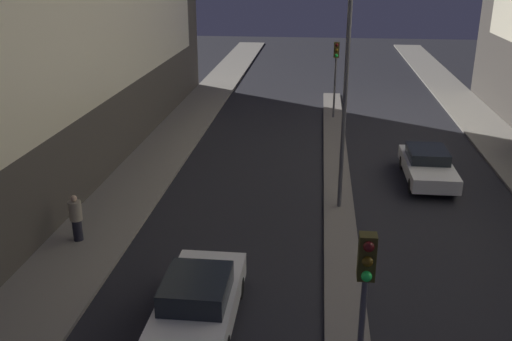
# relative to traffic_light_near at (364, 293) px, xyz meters

# --- Properties ---
(median_strip) EXTENTS (1.17, 33.95, 0.11)m
(median_strip) POSITION_rel_traffic_light_near_xyz_m (0.00, 14.29, -3.37)
(median_strip) COLOR #66605B
(median_strip) RESTS_ON ground
(traffic_light_near) EXTENTS (0.32, 0.42, 4.51)m
(traffic_light_near) POSITION_rel_traffic_light_near_xyz_m (0.00, 0.00, 0.00)
(traffic_light_near) COLOR #4C4C51
(traffic_light_near) RESTS_ON median_strip
(traffic_light_mid) EXTENTS (0.32, 0.42, 4.51)m
(traffic_light_mid) POSITION_rel_traffic_light_near_xyz_m (0.00, 24.69, 0.00)
(traffic_light_mid) COLOR #4C4C51
(traffic_light_mid) RESTS_ON median_strip
(street_lamp) EXTENTS (0.47, 0.47, 9.66)m
(street_lamp) POSITION_rel_traffic_light_near_xyz_m (0.00, 11.40, 2.81)
(street_lamp) COLOR #4C4C51
(street_lamp) RESTS_ON median_strip
(car_left_lane) EXTENTS (1.94, 4.39, 1.61)m
(car_left_lane) POSITION_rel_traffic_light_near_xyz_m (-3.90, 3.36, -2.62)
(car_left_lane) COLOR silver
(car_left_lane) RESTS_ON ground
(car_right_lane) EXTENTS (1.94, 4.66, 1.39)m
(car_right_lane) POSITION_rel_traffic_light_near_xyz_m (3.90, 14.84, -2.70)
(car_right_lane) COLOR silver
(car_right_lane) RESTS_ON ground
(pedestrian_on_left_sidewalk) EXTENTS (0.43, 0.43, 1.66)m
(pedestrian_on_left_sidewalk) POSITION_rel_traffic_light_near_xyz_m (-9.00, 7.53, -2.44)
(pedestrian_on_left_sidewalk) COLOR black
(pedestrian_on_left_sidewalk) RESTS_ON sidewalk_left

